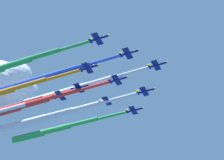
{
  "coord_description": "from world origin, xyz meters",
  "views": [
    {
      "loc": [
        -101.67,
        -92.11,
        54.99
      ],
      "look_at": [
        0.0,
        0.0,
        198.76
      ],
      "focal_mm": 68.46,
      "sensor_mm": 36.0,
      "label": 1
    }
  ],
  "objects_px": {
    "jet_starboard_mid": "(53,130)",
    "jet_lead": "(69,90)",
    "jet_starboard_inner": "(43,78)",
    "jet_port_mid": "(30,104)",
    "jet_starboard_outer": "(30,121)",
    "jet_port_inner": "(59,114)",
    "jet_port_outer": "(14,64)"
  },
  "relations": [
    {
      "from": "jet_port_mid",
      "to": "jet_starboard_mid",
      "type": "xyz_separation_m",
      "value": [
        22.06,
        7.65,
        1.38
      ]
    },
    {
      "from": "jet_port_inner",
      "to": "jet_starboard_mid",
      "type": "xyz_separation_m",
      "value": [
        7.2,
        12.21,
        1.07
      ]
    },
    {
      "from": "jet_port_outer",
      "to": "jet_starboard_outer",
      "type": "bearing_deg",
      "value": 38.05
    },
    {
      "from": "jet_port_inner",
      "to": "jet_port_outer",
      "type": "bearing_deg",
      "value": -167.06
    },
    {
      "from": "jet_starboard_inner",
      "to": "jet_starboard_mid",
      "type": "height_order",
      "value": "jet_starboard_inner"
    },
    {
      "from": "jet_lead",
      "to": "jet_starboard_inner",
      "type": "relative_size",
      "value": 1.06
    },
    {
      "from": "jet_starboard_inner",
      "to": "jet_port_inner",
      "type": "bearing_deg",
      "value": 29.09
    },
    {
      "from": "jet_starboard_inner",
      "to": "jet_starboard_outer",
      "type": "distance_m",
      "value": 30.81
    },
    {
      "from": "jet_lead",
      "to": "jet_starboard_mid",
      "type": "bearing_deg",
      "value": 61.68
    },
    {
      "from": "jet_starboard_mid",
      "to": "jet_lead",
      "type": "bearing_deg",
      "value": -118.32
    },
    {
      "from": "jet_starboard_mid",
      "to": "jet_starboard_outer",
      "type": "relative_size",
      "value": 1.04
    },
    {
      "from": "jet_port_inner",
      "to": "jet_port_mid",
      "type": "height_order",
      "value": "jet_port_inner"
    },
    {
      "from": "jet_starboard_outer",
      "to": "jet_port_inner",
      "type": "bearing_deg",
      "value": -66.91
    },
    {
      "from": "jet_starboard_inner",
      "to": "jet_port_outer",
      "type": "bearing_deg",
      "value": 165.33
    },
    {
      "from": "jet_starboard_inner",
      "to": "jet_port_mid",
      "type": "xyz_separation_m",
      "value": [
        6.63,
        16.52,
        -1.77
      ]
    },
    {
      "from": "jet_port_inner",
      "to": "jet_port_outer",
      "type": "height_order",
      "value": "jet_port_outer"
    },
    {
      "from": "jet_port_inner",
      "to": "jet_port_outer",
      "type": "relative_size",
      "value": 1.09
    },
    {
      "from": "jet_port_inner",
      "to": "jet_starboard_outer",
      "type": "bearing_deg",
      "value": 113.09
    },
    {
      "from": "jet_port_outer",
      "to": "jet_starboard_outer",
      "type": "xyz_separation_m",
      "value": [
        29.45,
        23.05,
        -1.69
      ]
    },
    {
      "from": "jet_port_mid",
      "to": "jet_starboard_outer",
      "type": "bearing_deg",
      "value": 50.23
    },
    {
      "from": "jet_port_outer",
      "to": "jet_lead",
      "type": "bearing_deg",
      "value": -11.51
    },
    {
      "from": "jet_lead",
      "to": "jet_port_inner",
      "type": "xyz_separation_m",
      "value": [
        6.97,
        14.09,
        -2.35
      ]
    },
    {
      "from": "jet_lead",
      "to": "jet_starboard_mid",
      "type": "relative_size",
      "value": 1.01
    },
    {
      "from": "jet_port_inner",
      "to": "jet_starboard_outer",
      "type": "distance_m",
      "value": 16.12
    },
    {
      "from": "jet_port_outer",
      "to": "jet_port_mid",
      "type": "bearing_deg",
      "value": 31.44
    },
    {
      "from": "jet_port_mid",
      "to": "jet_port_outer",
      "type": "xyz_separation_m",
      "value": [
        -20.91,
        -12.78,
        2.13
      ]
    },
    {
      "from": "jet_port_mid",
      "to": "jet_starboard_inner",
      "type": "bearing_deg",
      "value": -111.87
    },
    {
      "from": "jet_starboard_mid",
      "to": "jet_starboard_outer",
      "type": "xyz_separation_m",
      "value": [
        -13.52,
        2.61,
        -0.94
      ]
    },
    {
      "from": "jet_port_inner",
      "to": "jet_starboard_mid",
      "type": "height_order",
      "value": "jet_starboard_mid"
    },
    {
      "from": "jet_starboard_inner",
      "to": "jet_starboard_outer",
      "type": "bearing_deg",
      "value": 60.47
    },
    {
      "from": "jet_starboard_inner",
      "to": "jet_port_mid",
      "type": "distance_m",
      "value": 17.89
    },
    {
      "from": "jet_starboard_outer",
      "to": "jet_lead",
      "type": "bearing_deg",
      "value": -91.29
    }
  ]
}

